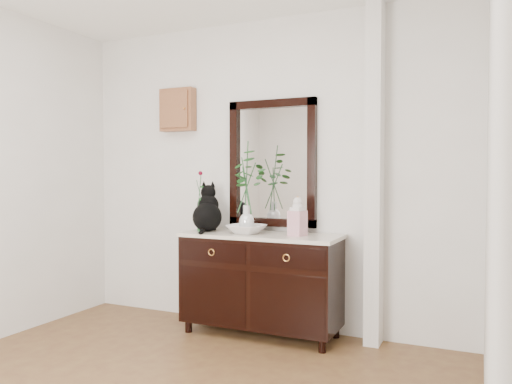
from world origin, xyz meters
The scene contains 10 objects.
wall_back centered at (0.00, 1.98, 1.35)m, with size 3.60×0.04×2.70m, color silver.
pilaster centered at (1.00, 1.90, 1.35)m, with size 0.12×0.20×2.70m, color silver.
sideboard centered at (0.10, 1.73, 0.47)m, with size 1.33×0.52×0.82m.
wall_mirror centered at (0.10, 1.97, 1.44)m, with size 0.80×0.06×1.10m.
key_cabinet centered at (-0.85, 1.94, 1.95)m, with size 0.35×0.10×0.40m, color brown.
cat centered at (-0.40, 1.71, 1.06)m, with size 0.29×0.36×0.41m, color black, non-canonical shape.
lotus_bowl centered at (-0.01, 1.68, 0.89)m, with size 0.31×0.31×0.08m, color silver.
vase_branches centered at (-0.01, 1.68, 1.25)m, with size 0.36×0.36×0.76m, color silver, non-canonical shape.
bud_vase_rose centered at (-0.47, 1.69, 1.12)m, with size 0.06×0.06×0.53m, color #265D2D, non-canonical shape.
ginger_jar centered at (0.42, 1.72, 1.01)m, with size 0.12×0.12×0.32m, color white, non-canonical shape.
Camera 1 is at (1.77, -2.05, 1.34)m, focal length 35.00 mm.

